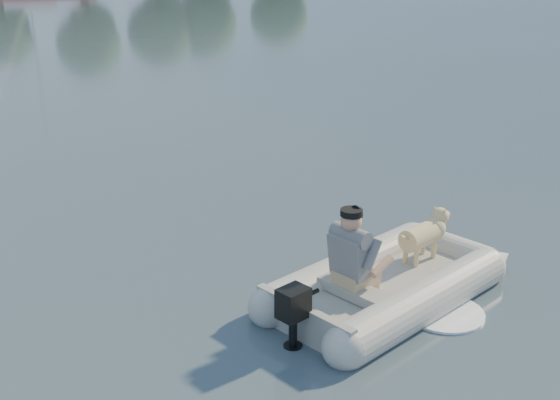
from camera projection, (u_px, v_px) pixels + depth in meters
water at (328, 338)px, 6.56m from camera, size 160.00×160.00×0.00m
dinghy at (392, 251)px, 7.18m from camera, size 4.55×3.56×1.21m
man at (351, 252)px, 6.76m from camera, size 0.71×0.63×0.93m
dog at (421, 239)px, 7.59m from camera, size 0.84×0.42×0.54m
outboard_motor at (293, 320)px, 6.34m from camera, size 0.39×0.31×0.68m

